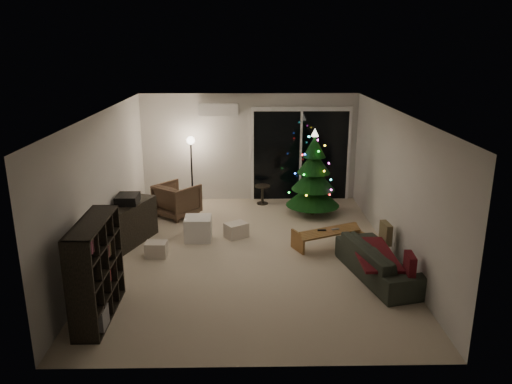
% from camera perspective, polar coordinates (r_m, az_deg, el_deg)
% --- Properties ---
extents(room, '(6.50, 7.51, 2.60)m').
position_cam_1_polar(room, '(10.04, 1.91, 1.78)').
color(room, beige).
rests_on(room, ground).
extents(bookshelf, '(0.60, 1.42, 1.38)m').
position_cam_1_polar(bookshelf, '(7.12, -19.12, -8.42)').
color(bookshelf, black).
rests_on(bookshelf, floor).
extents(media_cabinet, '(0.86, 1.31, 0.77)m').
position_cam_1_polar(media_cabinet, '(9.57, -14.26, -3.45)').
color(media_cabinet, black).
rests_on(media_cabinet, floor).
extents(stereo, '(0.39, 0.46, 0.16)m').
position_cam_1_polar(stereo, '(9.43, -14.46, -0.79)').
color(stereo, black).
rests_on(stereo, media_cabinet).
extents(armchair, '(1.10, 1.10, 0.72)m').
position_cam_1_polar(armchair, '(10.83, -8.99, -0.90)').
color(armchair, brown).
rests_on(armchair, floor).
extents(ottoman, '(0.50, 0.50, 0.45)m').
position_cam_1_polar(ottoman, '(9.53, -6.63, -4.15)').
color(ottoman, silver).
rests_on(ottoman, floor).
extents(cardboard_box_a, '(0.38, 0.30, 0.27)m').
position_cam_1_polar(cardboard_box_a, '(8.95, -11.32, -6.43)').
color(cardboard_box_a, beige).
rests_on(cardboard_box_a, floor).
extents(cardboard_box_b, '(0.50, 0.47, 0.28)m').
position_cam_1_polar(cardboard_box_b, '(9.63, -2.28, -4.37)').
color(cardboard_box_b, beige).
rests_on(cardboard_box_b, floor).
extents(side_table, '(0.43, 0.43, 0.44)m').
position_cam_1_polar(side_table, '(11.55, 0.73, -0.30)').
color(side_table, black).
rests_on(side_table, floor).
extents(floor_lamp, '(0.25, 0.25, 1.53)m').
position_cam_1_polar(floor_lamp, '(11.41, -7.34, 2.19)').
color(floor_lamp, black).
rests_on(floor_lamp, floor).
extents(sofa, '(1.15, 1.98, 0.54)m').
position_cam_1_polar(sofa, '(8.23, 13.99, -7.66)').
color(sofa, '#2A2C28').
rests_on(sofa, floor).
extents(sofa_throw, '(0.58, 1.34, 0.04)m').
position_cam_1_polar(sofa_throw, '(8.16, 13.37, -6.91)').
color(sofa_throw, '#3D0D0E').
rests_on(sofa_throw, sofa).
extents(cushion_a, '(0.14, 0.37, 0.36)m').
position_cam_1_polar(cushion_a, '(8.79, 14.61, -4.56)').
color(cushion_a, '#897D59').
rests_on(cushion_a, sofa).
extents(cushion_b, '(0.13, 0.36, 0.36)m').
position_cam_1_polar(cushion_b, '(7.65, 17.16, -8.06)').
color(cushion_b, '#3D0D0E').
rests_on(cushion_b, sofa).
extents(coffee_table, '(1.28, 0.90, 0.38)m').
position_cam_1_polar(coffee_table, '(9.08, 8.43, -5.52)').
color(coffee_table, brown).
rests_on(coffee_table, floor).
extents(remote_a, '(0.15, 0.05, 0.02)m').
position_cam_1_polar(remote_a, '(8.99, 7.53, -4.34)').
color(remote_a, black).
rests_on(remote_a, coffee_table).
extents(remote_b, '(0.15, 0.09, 0.02)m').
position_cam_1_polar(remote_b, '(9.07, 9.05, -4.20)').
color(remote_b, slate).
rests_on(remote_b, coffee_table).
extents(christmas_tree, '(1.48, 1.48, 1.88)m').
position_cam_1_polar(christmas_tree, '(10.72, 6.60, 2.23)').
color(christmas_tree, '#103B13').
rests_on(christmas_tree, floor).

